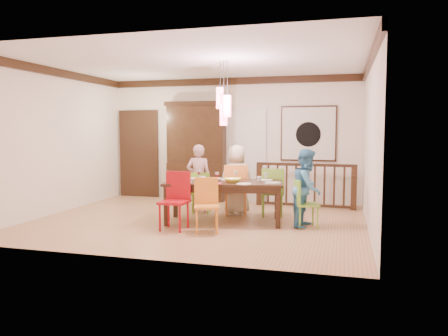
% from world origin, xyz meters
% --- Properties ---
extents(floor, '(6.00, 6.00, 0.00)m').
position_xyz_m(floor, '(0.00, 0.00, 0.00)').
color(floor, '#AD7953').
rests_on(floor, ground).
extents(ceiling, '(6.00, 6.00, 0.00)m').
position_xyz_m(ceiling, '(0.00, 0.00, 2.90)').
color(ceiling, white).
rests_on(ceiling, wall_back).
extents(wall_back, '(6.00, 0.00, 6.00)m').
position_xyz_m(wall_back, '(0.00, 2.50, 1.45)').
color(wall_back, silver).
rests_on(wall_back, floor).
extents(wall_left, '(0.00, 5.00, 5.00)m').
position_xyz_m(wall_left, '(-3.00, 0.00, 1.45)').
color(wall_left, silver).
rests_on(wall_left, floor).
extents(wall_right, '(0.00, 5.00, 5.00)m').
position_xyz_m(wall_right, '(3.00, 0.00, 1.45)').
color(wall_right, silver).
rests_on(wall_right, floor).
extents(crown_molding, '(6.00, 5.00, 0.16)m').
position_xyz_m(crown_molding, '(0.00, 0.00, 2.82)').
color(crown_molding, black).
rests_on(crown_molding, wall_back).
extents(panel_door, '(1.04, 0.07, 2.24)m').
position_xyz_m(panel_door, '(-2.40, 2.45, 1.05)').
color(panel_door, black).
rests_on(panel_door, wall_back).
extents(white_doorway, '(0.97, 0.05, 2.22)m').
position_xyz_m(white_doorway, '(0.35, 2.46, 1.05)').
color(white_doorway, silver).
rests_on(white_doorway, wall_back).
extents(painting, '(1.25, 0.06, 1.25)m').
position_xyz_m(painting, '(1.80, 2.46, 1.60)').
color(painting, black).
rests_on(painting, wall_back).
extents(pendant_cluster, '(0.27, 0.21, 1.14)m').
position_xyz_m(pendant_cluster, '(0.49, -0.02, 2.11)').
color(pendant_cluster, '#F04861').
rests_on(pendant_cluster, ceiling).
extents(dining_table, '(2.24, 1.31, 0.75)m').
position_xyz_m(dining_table, '(0.49, -0.02, 0.67)').
color(dining_table, black).
rests_on(dining_table, floor).
extents(chair_far_left, '(0.43, 0.43, 0.84)m').
position_xyz_m(chair_far_left, '(-0.18, 0.72, 0.48)').
color(chair_far_left, '#7DC227').
rests_on(chair_far_left, floor).
extents(chair_far_mid, '(0.53, 0.53, 1.01)m').
position_xyz_m(chair_far_mid, '(0.54, 0.73, 0.58)').
color(chair_far_mid, orange).
rests_on(chair_far_mid, floor).
extents(chair_far_right, '(0.51, 0.51, 0.95)m').
position_xyz_m(chair_far_right, '(1.25, 0.79, 0.54)').
color(chair_far_right, olive).
rests_on(chair_far_right, floor).
extents(chair_near_left, '(0.45, 0.45, 0.97)m').
position_xyz_m(chair_near_left, '(-0.15, -0.83, 0.56)').
color(chair_near_left, '#A20A13').
rests_on(chair_near_left, floor).
extents(chair_near_mid, '(0.51, 0.51, 0.89)m').
position_xyz_m(chair_near_mid, '(0.43, -0.85, 0.51)').
color(chair_near_mid, orange).
rests_on(chair_near_mid, floor).
extents(chair_end_right, '(0.47, 0.47, 0.83)m').
position_xyz_m(chair_end_right, '(1.99, -0.04, 0.47)').
color(chair_end_right, '#75B231').
rests_on(chair_end_right, floor).
extents(china_hutch, '(1.49, 0.46, 2.35)m').
position_xyz_m(china_hutch, '(-0.81, 2.30, 1.18)').
color(china_hutch, black).
rests_on(china_hutch, floor).
extents(balustrade, '(2.16, 0.20, 0.96)m').
position_xyz_m(balustrade, '(1.79, 1.95, 0.50)').
color(balustrade, black).
rests_on(balustrade, floor).
extents(person_far_left, '(0.53, 0.37, 1.39)m').
position_xyz_m(person_far_left, '(-0.26, 0.79, 0.70)').
color(person_far_left, '#CF9EA6').
rests_on(person_far_left, floor).
extents(person_far_mid, '(0.81, 0.71, 1.39)m').
position_xyz_m(person_far_mid, '(0.53, 0.81, 0.70)').
color(person_far_mid, beige).
rests_on(person_far_mid, floor).
extents(person_end_right, '(0.61, 0.73, 1.36)m').
position_xyz_m(person_end_right, '(1.98, 0.02, 0.68)').
color(person_end_right, teal).
rests_on(person_end_right, floor).
extents(serving_bowl, '(0.33, 0.33, 0.07)m').
position_xyz_m(serving_bowl, '(0.68, -0.11, 0.79)').
color(serving_bowl, yellow).
rests_on(serving_bowl, dining_table).
extents(small_bowl, '(0.22, 0.22, 0.05)m').
position_xyz_m(small_bowl, '(0.36, 0.01, 0.78)').
color(small_bowl, white).
rests_on(small_bowl, dining_table).
extents(cup_left, '(0.15, 0.15, 0.10)m').
position_xyz_m(cup_left, '(0.14, -0.19, 0.80)').
color(cup_left, silver).
rests_on(cup_left, dining_table).
extents(cup_right, '(0.11, 0.11, 0.09)m').
position_xyz_m(cup_right, '(1.12, 0.12, 0.80)').
color(cup_right, silver).
rests_on(cup_right, dining_table).
extents(plate_far_left, '(0.26, 0.26, 0.01)m').
position_xyz_m(plate_far_left, '(-0.17, 0.26, 0.76)').
color(plate_far_left, white).
rests_on(plate_far_left, dining_table).
extents(plate_far_mid, '(0.26, 0.26, 0.01)m').
position_xyz_m(plate_far_mid, '(0.45, 0.26, 0.76)').
color(plate_far_mid, white).
rests_on(plate_far_mid, dining_table).
extents(plate_far_right, '(0.26, 0.26, 0.01)m').
position_xyz_m(plate_far_right, '(1.20, 0.33, 0.76)').
color(plate_far_right, white).
rests_on(plate_far_right, dining_table).
extents(plate_near_left, '(0.26, 0.26, 0.01)m').
position_xyz_m(plate_near_left, '(-0.15, -0.32, 0.76)').
color(plate_near_left, white).
rests_on(plate_near_left, dining_table).
extents(plate_near_mid, '(0.26, 0.26, 0.01)m').
position_xyz_m(plate_near_mid, '(0.94, -0.33, 0.76)').
color(plate_near_mid, white).
rests_on(plate_near_mid, dining_table).
extents(plate_end_right, '(0.26, 0.26, 0.01)m').
position_xyz_m(plate_end_right, '(1.40, -0.05, 0.76)').
color(plate_end_right, white).
rests_on(plate_end_right, dining_table).
extents(wine_glass_a, '(0.08, 0.08, 0.19)m').
position_xyz_m(wine_glass_a, '(-0.03, 0.12, 0.84)').
color(wine_glass_a, '#590C19').
rests_on(wine_glass_a, dining_table).
extents(wine_glass_b, '(0.08, 0.08, 0.19)m').
position_xyz_m(wine_glass_b, '(0.68, 0.13, 0.84)').
color(wine_glass_b, silver).
rests_on(wine_glass_b, dining_table).
extents(wine_glass_c, '(0.08, 0.08, 0.19)m').
position_xyz_m(wine_glass_c, '(0.43, -0.26, 0.84)').
color(wine_glass_c, '#590C19').
rests_on(wine_glass_c, dining_table).
extents(wine_glass_d, '(0.08, 0.08, 0.19)m').
position_xyz_m(wine_glass_d, '(1.29, -0.15, 0.84)').
color(wine_glass_d, silver).
rests_on(wine_glass_d, dining_table).
extents(napkin, '(0.18, 0.14, 0.01)m').
position_xyz_m(napkin, '(0.46, -0.40, 0.76)').
color(napkin, '#D83359').
rests_on(napkin, dining_table).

